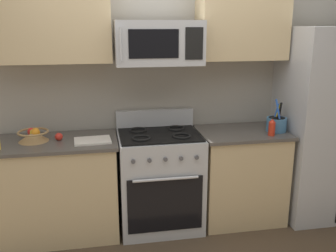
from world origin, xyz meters
The scene contains 13 objects.
wall_back centered at (0.00, 0.99, 1.30)m, with size 8.00×0.10×2.60m, color #9E998E.
counter_left centered at (-0.93, 0.61, 0.46)m, with size 1.08×0.62×0.91m.
range_oven centered at (0.00, 0.61, 0.47)m, with size 0.76×0.66×1.09m.
counter_right centered at (0.81, 0.61, 0.46)m, with size 0.83×0.62×0.91m.
refrigerator centered at (1.66, 0.60, 0.94)m, with size 0.84×0.73×1.88m.
microwave centered at (0.00, 0.64, 1.74)m, with size 0.75×0.44×0.38m.
upper_cabinets_left centered at (-0.93, 0.77, 1.96)m, with size 1.07×0.34×0.77m.
upper_cabinets_right centered at (0.81, 0.77, 1.96)m, with size 0.82×0.34×0.77m.
utensil_crock centered at (1.12, 0.56, 0.98)m, with size 0.19×0.19×0.32m.
fruit_basket centered at (-1.11, 0.64, 0.96)m, with size 0.27×0.27×0.11m.
apple_loose centered at (-0.89, 0.62, 0.94)m, with size 0.07×0.07×0.07m, color red.
cutting_board centered at (-0.60, 0.54, 0.92)m, with size 0.31×0.23×0.02m, color silver.
bottle_hot_sauce centered at (1.02, 0.43, 0.99)m, with size 0.06×0.06×0.17m.
Camera 1 is at (-0.51, -2.64, 1.89)m, focal length 39.88 mm.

